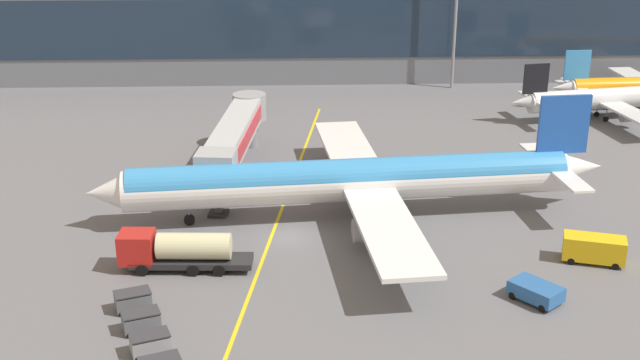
% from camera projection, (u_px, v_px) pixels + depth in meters
% --- Properties ---
extents(ground_plane, '(700.00, 700.00, 0.00)m').
position_uv_depth(ground_plane, '(289.00, 236.00, 73.39)').
color(ground_plane, slate).
extents(apron_lead_in_line, '(11.57, 79.24, 0.01)m').
position_uv_depth(apron_lead_in_line, '(275.00, 227.00, 75.21)').
color(apron_lead_in_line, yellow).
rests_on(apron_lead_in_line, ground_plane).
extents(terminal_building, '(167.91, 19.58, 16.63)m').
position_uv_depth(terminal_building, '(343.00, 19.00, 130.97)').
color(terminal_building, slate).
rests_on(terminal_building, ground_plane).
extents(main_airliner, '(48.87, 39.13, 11.15)m').
position_uv_depth(main_airliner, '(353.00, 180.00, 76.31)').
color(main_airliner, white).
rests_on(main_airliner, ground_plane).
extents(jet_bridge, '(6.15, 24.27, 6.41)m').
position_uv_depth(jet_bridge, '(236.00, 133.00, 86.47)').
color(jet_bridge, '#B2B7BC').
rests_on(jet_bridge, ground_plane).
extents(fuel_tanker, '(10.91, 3.07, 3.25)m').
position_uv_depth(fuel_tanker, '(177.00, 250.00, 66.74)').
color(fuel_tanker, '#232326').
rests_on(fuel_tanker, ground_plane).
extents(crew_van, '(5.40, 3.52, 2.30)m').
position_uv_depth(crew_van, '(595.00, 248.00, 68.06)').
color(crew_van, yellow).
rests_on(crew_van, ground_plane).
extents(pushback_tug, '(4.19, 4.39, 1.40)m').
position_uv_depth(pushback_tug, '(537.00, 291.00, 62.04)').
color(pushback_tug, '#285B9E').
rests_on(pushback_tug, ground_plane).
extents(baggage_cart_2, '(3.02, 2.36, 1.48)m').
position_uv_depth(baggage_cart_2, '(150.00, 343.00, 55.40)').
color(baggage_cart_2, gray).
rests_on(baggage_cart_2, ground_plane).
extents(baggage_cart_3, '(3.02, 2.36, 1.48)m').
position_uv_depth(baggage_cart_3, '(141.00, 321.00, 58.16)').
color(baggage_cart_3, '#595B60').
rests_on(baggage_cart_3, ground_plane).
extents(baggage_cart_4, '(3.02, 2.36, 1.48)m').
position_uv_depth(baggage_cart_4, '(133.00, 300.00, 60.93)').
color(baggage_cart_4, '#595B60').
rests_on(baggage_cart_4, ground_plane).
extents(commuter_jet_near, '(28.26, 22.55, 7.87)m').
position_uv_depth(commuter_jet_near, '(612.00, 98.00, 107.07)').
color(commuter_jet_near, silver).
rests_on(commuter_jet_near, ground_plane).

